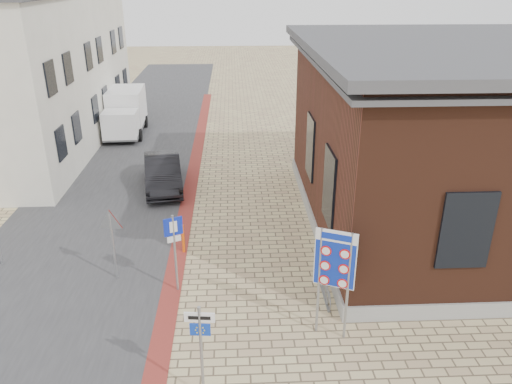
{
  "coord_description": "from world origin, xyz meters",
  "views": [
    {
      "loc": [
        -0.01,
        -10.21,
        8.91
      ],
      "look_at": [
        0.72,
        5.12,
        2.2
      ],
      "focal_mm": 35.0,
      "sensor_mm": 36.0,
      "label": 1
    }
  ],
  "objects_px": {
    "sedan": "(163,172)",
    "border_sign": "(335,261)",
    "essen_sign": "(201,338)",
    "parking_sign": "(174,240)",
    "box_truck": "(125,112)",
    "bollard": "(183,239)"
  },
  "relations": [
    {
      "from": "border_sign",
      "to": "essen_sign",
      "type": "height_order",
      "value": "border_sign"
    },
    {
      "from": "essen_sign",
      "to": "border_sign",
      "type": "bearing_deg",
      "value": 36.95
    },
    {
      "from": "parking_sign",
      "to": "bollard",
      "type": "distance_m",
      "value": 2.57
    },
    {
      "from": "sedan",
      "to": "essen_sign",
      "type": "bearing_deg",
      "value": -87.77
    },
    {
      "from": "sedan",
      "to": "border_sign",
      "type": "xyz_separation_m",
      "value": [
        5.7,
        -10.38,
        1.54
      ]
    },
    {
      "from": "box_truck",
      "to": "parking_sign",
      "type": "height_order",
      "value": "box_truck"
    },
    {
      "from": "border_sign",
      "to": "parking_sign",
      "type": "height_order",
      "value": "border_sign"
    },
    {
      "from": "parking_sign",
      "to": "bollard",
      "type": "bearing_deg",
      "value": 66.64
    },
    {
      "from": "box_truck",
      "to": "essen_sign",
      "type": "bearing_deg",
      "value": -77.22
    },
    {
      "from": "sedan",
      "to": "essen_sign",
      "type": "xyz_separation_m",
      "value": [
        2.4,
        -12.38,
        0.91
      ]
    },
    {
      "from": "border_sign",
      "to": "bollard",
      "type": "distance_m",
      "value": 6.46
    },
    {
      "from": "essen_sign",
      "to": "bollard",
      "type": "relative_size",
      "value": 2.31
    },
    {
      "from": "bollard",
      "to": "sedan",
      "type": "bearing_deg",
      "value": 103.39
    },
    {
      "from": "bollard",
      "to": "box_truck",
      "type": "bearing_deg",
      "value": 107.86
    },
    {
      "from": "essen_sign",
      "to": "parking_sign",
      "type": "xyz_separation_m",
      "value": [
        -1.0,
        4.23,
        0.11
      ]
    },
    {
      "from": "sedan",
      "to": "bollard",
      "type": "xyz_separation_m",
      "value": [
        1.4,
        -5.88,
        -0.2
      ]
    },
    {
      "from": "sedan",
      "to": "parking_sign",
      "type": "relative_size",
      "value": 1.74
    },
    {
      "from": "box_truck",
      "to": "essen_sign",
      "type": "xyz_separation_m",
      "value": [
        5.65,
        -20.91,
        0.3
      ]
    },
    {
      "from": "sedan",
      "to": "bollard",
      "type": "distance_m",
      "value": 6.05
    },
    {
      "from": "border_sign",
      "to": "parking_sign",
      "type": "xyz_separation_m",
      "value": [
        -4.3,
        2.23,
        -0.52
      ]
    },
    {
      "from": "essen_sign",
      "to": "bollard",
      "type": "distance_m",
      "value": 6.67
    },
    {
      "from": "box_truck",
      "to": "parking_sign",
      "type": "xyz_separation_m",
      "value": [
        4.65,
        -16.68,
        0.41
      ]
    }
  ]
}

